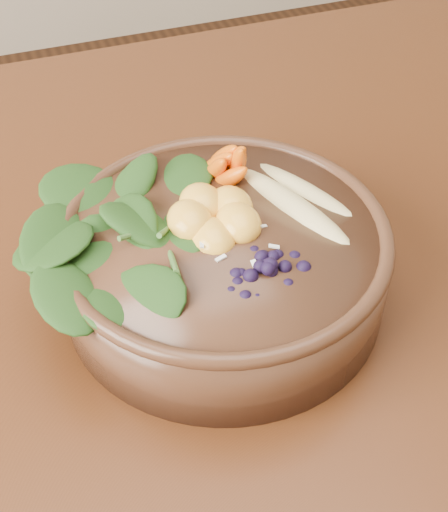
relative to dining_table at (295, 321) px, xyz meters
The scene contains 8 objects.
dining_table is the anchor object (origin of this frame).
stoneware_bowl 0.16m from the dining_table, 163.04° to the right, with size 0.27×0.27×0.07m, color #50311F.
kale_heap 0.23m from the dining_table, behind, with size 0.17×0.16×0.04m, color #234718, non-canonical shape.
carrot_cluster 0.22m from the dining_table, 135.14° to the left, with size 0.05×0.05×0.07m, color orange, non-canonical shape.
banana_halves 0.18m from the dining_table, 157.34° to the right, with size 0.09×0.15×0.03m.
mandarin_cluster 0.20m from the dining_table, behind, with size 0.08×0.08×0.03m, color #FBAF32, non-canonical shape.
blueberry_pile 0.21m from the dining_table, 131.43° to the right, with size 0.12×0.09×0.04m, color black, non-canonical shape.
coconut_flakes 0.19m from the dining_table, 151.23° to the right, with size 0.08×0.06×0.01m, color white, non-canonical shape.
Camera 1 is at (-0.23, -0.42, 1.19)m, focal length 50.00 mm.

